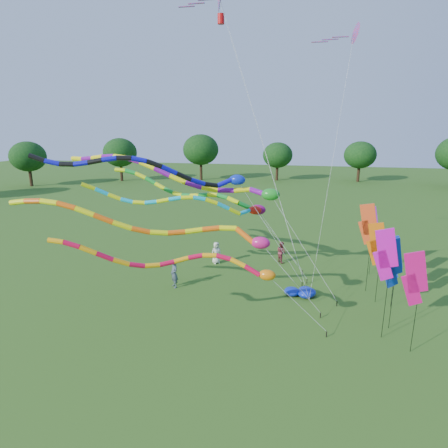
% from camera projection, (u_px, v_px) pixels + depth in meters
% --- Properties ---
extents(ground, '(160.00, 160.00, 0.00)m').
position_uv_depth(ground, '(256.00, 337.00, 17.72)').
color(ground, '#215115').
rests_on(ground, ground).
extents(tree_ring, '(111.17, 114.62, 9.50)m').
position_uv_depth(tree_ring, '(103.00, 235.00, 15.02)').
color(tree_ring, '#382314').
rests_on(tree_ring, ground).
extents(tube_kite_red, '(11.78, 3.19, 5.62)m').
position_uv_depth(tube_kite_red, '(190.00, 263.00, 16.81)').
color(tube_kite_red, black).
rests_on(tube_kite_red, ground).
extents(tube_kite_orange, '(15.42, 2.50, 6.84)m').
position_uv_depth(tube_kite_orange, '(168.00, 227.00, 18.82)').
color(tube_kite_orange, black).
rests_on(tube_kite_orange, ground).
extents(tube_kite_purple, '(16.71, 2.38, 8.68)m').
position_uv_depth(tube_kite_purple, '(187.00, 178.00, 21.68)').
color(tube_kite_purple, black).
rests_on(tube_kite_purple, ground).
extents(tube_kite_blue, '(14.17, 4.82, 8.81)m').
position_uv_depth(tube_kite_blue, '(165.00, 172.00, 20.15)').
color(tube_kite_blue, black).
rests_on(tube_kite_blue, ground).
extents(tube_kite_cyan, '(12.71, 4.66, 6.99)m').
position_uv_depth(tube_kite_cyan, '(194.00, 203.00, 22.69)').
color(tube_kite_cyan, black).
rests_on(tube_kite_cyan, ground).
extents(tube_kite_green, '(13.95, 3.07, 7.25)m').
position_uv_depth(tube_kite_green, '(203.00, 195.00, 25.31)').
color(tube_kite_green, black).
rests_on(tube_kite_green, ground).
extents(delta_kite_high_c, '(2.87, 4.29, 15.23)m').
position_uv_depth(delta_kite_high_c, '(354.00, 33.00, 20.39)').
color(delta_kite_high_c, black).
rests_on(delta_kite_high_c, ground).
extents(banner_pole_violet, '(1.16, 0.22, 4.69)m').
position_uv_depth(banner_pole_violet, '(370.00, 225.00, 24.35)').
color(banner_pole_violet, black).
rests_on(banner_pole_violet, ground).
extents(banner_pole_red, '(1.14, 0.38, 5.43)m').
position_uv_depth(banner_pole_red, '(368.00, 224.00, 21.72)').
color(banner_pole_red, black).
rests_on(banner_pole_red, ground).
extents(banner_pole_magenta_a, '(1.16, 0.17, 5.39)m').
position_uv_depth(banner_pole_magenta_a, '(385.00, 255.00, 16.71)').
color(banner_pole_magenta_a, black).
rests_on(banner_pole_magenta_a, ground).
extents(banner_pole_blue_a, '(1.09, 0.55, 4.70)m').
position_uv_depth(banner_pole_blue_a, '(392.00, 263.00, 17.61)').
color(banner_pole_blue_a, black).
rests_on(banner_pole_blue_a, ground).
extents(banner_pole_blue_b, '(1.16, 0.12, 4.12)m').
position_uv_depth(banner_pole_blue_b, '(392.00, 258.00, 20.00)').
color(banner_pole_blue_b, black).
rests_on(banner_pole_blue_b, ground).
extents(banner_pole_magenta_b, '(1.16, 0.20, 4.73)m').
position_uv_depth(banner_pole_magenta_b, '(415.00, 279.00, 15.76)').
color(banner_pole_magenta_b, black).
rests_on(banner_pole_magenta_b, ground).
extents(banner_pole_orange, '(1.14, 0.38, 4.68)m').
position_uv_depth(banner_pole_orange, '(377.00, 244.00, 20.52)').
color(banner_pole_orange, black).
rests_on(banner_pole_orange, ground).
extents(blue_nylon_heap, '(1.68, 1.62, 0.52)m').
position_uv_depth(blue_nylon_heap, '(302.00, 291.00, 22.05)').
color(blue_nylon_heap, '#0D25B3').
rests_on(blue_nylon_heap, ground).
extents(person_a, '(0.92, 0.88, 1.59)m').
position_uv_depth(person_a, '(216.00, 253.00, 27.06)').
color(person_a, silver).
rests_on(person_a, ground).
extents(person_b, '(0.75, 0.76, 1.77)m').
position_uv_depth(person_b, '(174.00, 274.00, 23.02)').
color(person_b, '#424F5D').
rests_on(person_b, ground).
extents(person_c, '(0.93, 0.96, 1.56)m').
position_uv_depth(person_c, '(281.00, 252.00, 27.27)').
color(person_c, maroon).
rests_on(person_c, ground).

